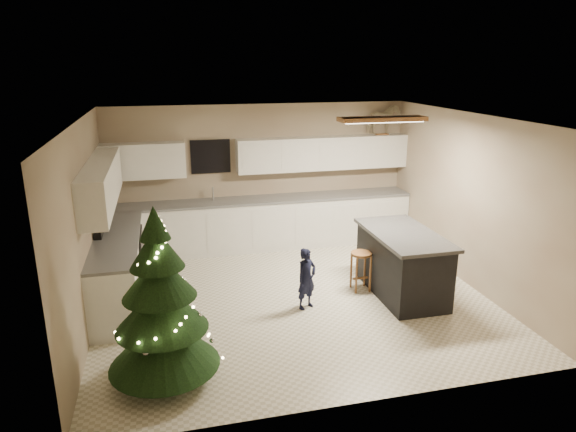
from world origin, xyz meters
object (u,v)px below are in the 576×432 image
object	(u,v)px
island	(402,263)
toddler	(307,279)
christmas_tree	(161,312)
rocking_horse	(383,119)
bar_stool	(361,262)

from	to	relation	value
island	toddler	world-z (taller)	island
christmas_tree	rocking_horse	distance (m)	5.90
island	christmas_tree	xyz separation A→B (m)	(-3.44, -1.38, 0.33)
bar_stool	rocking_horse	world-z (taller)	rocking_horse
christmas_tree	bar_stool	bearing A→B (deg)	29.46
rocking_horse	bar_stool	bearing A→B (deg)	134.16
bar_stool	rocking_horse	bearing A→B (deg)	61.34
island	bar_stool	xyz separation A→B (m)	(-0.54, 0.26, -0.03)
rocking_horse	island	bearing A→B (deg)	147.22
bar_stool	christmas_tree	size ratio (longest dim) A/B	0.30
bar_stool	toddler	size ratio (longest dim) A/B	0.68
island	christmas_tree	bearing A→B (deg)	-158.11
christmas_tree	toddler	size ratio (longest dim) A/B	2.24
island	christmas_tree	size ratio (longest dim) A/B	0.87
island	bar_stool	bearing A→B (deg)	154.62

